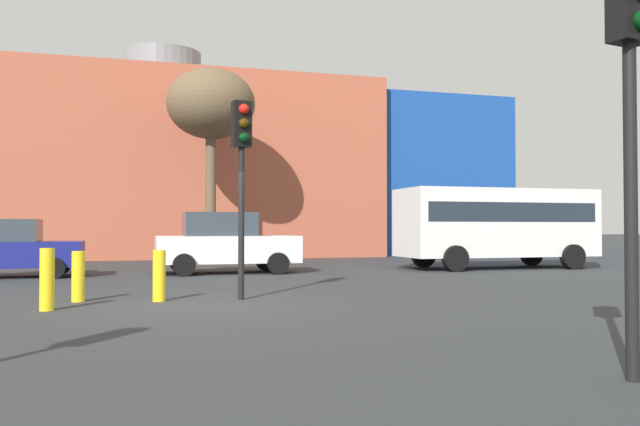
{
  "coord_description": "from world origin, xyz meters",
  "views": [
    {
      "loc": [
        -1.21,
        -11.84,
        1.41
      ],
      "look_at": [
        4.37,
        7.37,
        1.86
      ],
      "focal_mm": 36.03,
      "sensor_mm": 36.0,
      "label": 1
    }
  ],
  "objects_px": {
    "parked_car_2": "(225,243)",
    "traffic_light_island": "(242,153)",
    "bollard_yellow_0": "(159,276)",
    "bollard_yellow_2": "(47,279)",
    "parked_car_1": "(9,248)",
    "white_bus": "(496,221)",
    "bollard_yellow_1": "(78,276)",
    "traffic_light_near_right": "(631,60)",
    "bare_tree_0": "(211,106)"
  },
  "relations": [
    {
      "from": "parked_car_1",
      "to": "bollard_yellow_0",
      "type": "xyz_separation_m",
      "value": [
        3.85,
        -7.22,
        -0.33
      ]
    },
    {
      "from": "parked_car_1",
      "to": "traffic_light_near_right",
      "type": "distance_m",
      "value": 17.02
    },
    {
      "from": "parked_car_1",
      "to": "parked_car_2",
      "type": "bearing_deg",
      "value": 0.0
    },
    {
      "from": "parked_car_2",
      "to": "bollard_yellow_1",
      "type": "distance_m",
      "value": 7.82
    },
    {
      "from": "traffic_light_island",
      "to": "traffic_light_near_right",
      "type": "bearing_deg",
      "value": 8.88
    },
    {
      "from": "parked_car_2",
      "to": "bollard_yellow_1",
      "type": "height_order",
      "value": "parked_car_2"
    },
    {
      "from": "traffic_light_near_right",
      "to": "parked_car_2",
      "type": "bearing_deg",
      "value": 175.55
    },
    {
      "from": "traffic_light_island",
      "to": "bollard_yellow_0",
      "type": "distance_m",
      "value": 2.84
    },
    {
      "from": "parked_car_2",
      "to": "bollard_yellow_1",
      "type": "xyz_separation_m",
      "value": [
        -3.73,
        -6.86,
        -0.45
      ]
    },
    {
      "from": "traffic_light_island",
      "to": "bollard_yellow_2",
      "type": "distance_m",
      "value": 4.21
    },
    {
      "from": "bare_tree_0",
      "to": "bollard_yellow_2",
      "type": "xyz_separation_m",
      "value": [
        -4.3,
        -13.64,
        -5.67
      ]
    },
    {
      "from": "parked_car_1",
      "to": "bollard_yellow_2",
      "type": "distance_m",
      "value": 8.34
    },
    {
      "from": "bollard_yellow_2",
      "to": "bollard_yellow_1",
      "type": "bearing_deg",
      "value": 72.19
    },
    {
      "from": "parked_car_1",
      "to": "bollard_yellow_0",
      "type": "relative_size",
      "value": 3.88
    },
    {
      "from": "white_bus",
      "to": "bollard_yellow_0",
      "type": "bearing_deg",
      "value": -148.9
    },
    {
      "from": "parked_car_1",
      "to": "bollard_yellow_2",
      "type": "relative_size",
      "value": 3.58
    },
    {
      "from": "traffic_light_island",
      "to": "bollard_yellow_0",
      "type": "bearing_deg",
      "value": -104.35
    },
    {
      "from": "bollard_yellow_1",
      "to": "bollard_yellow_2",
      "type": "distance_m",
      "value": 1.3
    },
    {
      "from": "traffic_light_near_right",
      "to": "bare_tree_0",
      "type": "bearing_deg",
      "value": 173.34
    },
    {
      "from": "parked_car_2",
      "to": "traffic_light_island",
      "type": "height_order",
      "value": "traffic_light_island"
    },
    {
      "from": "traffic_light_island",
      "to": "bollard_yellow_2",
      "type": "relative_size",
      "value": 3.68
    },
    {
      "from": "parked_car_2",
      "to": "bollard_yellow_1",
      "type": "relative_size",
      "value": 4.5
    },
    {
      "from": "bare_tree_0",
      "to": "bollard_yellow_1",
      "type": "height_order",
      "value": "bare_tree_0"
    },
    {
      "from": "bollard_yellow_0",
      "to": "bollard_yellow_2",
      "type": "relative_size",
      "value": 0.92
    },
    {
      "from": "traffic_light_island",
      "to": "parked_car_1",
      "type": "bearing_deg",
      "value": -152.31
    },
    {
      "from": "bollard_yellow_0",
      "to": "bollard_yellow_2",
      "type": "height_order",
      "value": "bollard_yellow_2"
    },
    {
      "from": "white_bus",
      "to": "bollard_yellow_2",
      "type": "relative_size",
      "value": 6.43
    },
    {
      "from": "white_bus",
      "to": "traffic_light_island",
      "type": "distance_m",
      "value": 12.37
    },
    {
      "from": "bare_tree_0",
      "to": "traffic_light_near_right",
      "type": "bearing_deg",
      "value": -85.76
    },
    {
      "from": "traffic_light_near_right",
      "to": "bollard_yellow_0",
      "type": "relative_size",
      "value": 4.11
    },
    {
      "from": "parked_car_1",
      "to": "bare_tree_0",
      "type": "bearing_deg",
      "value": 41.51
    },
    {
      "from": "parked_car_2",
      "to": "parked_car_1",
      "type": "bearing_deg",
      "value": -180.0
    },
    {
      "from": "bollard_yellow_2",
      "to": "parked_car_2",
      "type": "bearing_deg",
      "value": 63.0
    },
    {
      "from": "parked_car_2",
      "to": "bollard_yellow_2",
      "type": "distance_m",
      "value": 9.09
    },
    {
      "from": "parked_car_2",
      "to": "white_bus",
      "type": "distance_m",
      "value": 9.36
    },
    {
      "from": "parked_car_1",
      "to": "bollard_yellow_2",
      "type": "xyz_separation_m",
      "value": [
        1.97,
        -8.1,
        -0.29
      ]
    },
    {
      "from": "parked_car_1",
      "to": "bollard_yellow_1",
      "type": "height_order",
      "value": "parked_car_1"
    },
    {
      "from": "bollard_yellow_2",
      "to": "bare_tree_0",
      "type": "bearing_deg",
      "value": 72.52
    },
    {
      "from": "traffic_light_island",
      "to": "bollard_yellow_0",
      "type": "xyz_separation_m",
      "value": [
        -1.56,
        0.16,
        -2.37
      ]
    },
    {
      "from": "traffic_light_near_right",
      "to": "bare_tree_0",
      "type": "relative_size",
      "value": 0.52
    },
    {
      "from": "parked_car_1",
      "to": "bollard_yellow_0",
      "type": "distance_m",
      "value": 8.18
    },
    {
      "from": "traffic_light_near_right",
      "to": "bollard_yellow_2",
      "type": "bearing_deg",
      "value": -150.72
    },
    {
      "from": "bollard_yellow_1",
      "to": "white_bus",
      "type": "bearing_deg",
      "value": 26.9
    },
    {
      "from": "traffic_light_island",
      "to": "bollard_yellow_2",
      "type": "xyz_separation_m",
      "value": [
        -3.43,
        -0.72,
        -2.33
      ]
    },
    {
      "from": "bollard_yellow_1",
      "to": "traffic_light_island",
      "type": "bearing_deg",
      "value": -9.71
    },
    {
      "from": "traffic_light_island",
      "to": "bollard_yellow_1",
      "type": "relative_size",
      "value": 4.06
    },
    {
      "from": "white_bus",
      "to": "bollard_yellow_1",
      "type": "bearing_deg",
      "value": -153.1
    },
    {
      "from": "white_bus",
      "to": "bollard_yellow_1",
      "type": "height_order",
      "value": "white_bus"
    },
    {
      "from": "parked_car_1",
      "to": "bollard_yellow_2",
      "type": "bearing_deg",
      "value": -76.33
    },
    {
      "from": "traffic_light_near_right",
      "to": "white_bus",
      "type": "bearing_deg",
      "value": 141.73
    }
  ]
}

